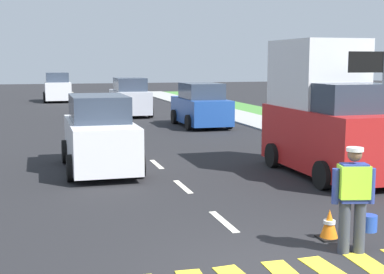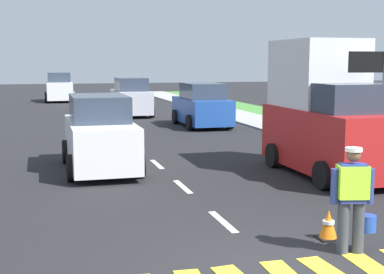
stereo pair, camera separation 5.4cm
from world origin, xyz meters
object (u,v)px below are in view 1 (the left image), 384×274
Objects in this scene: car_parked_far at (201,106)px; car_oncoming_third at (57,88)px; road_worker at (355,195)px; traffic_cone_near at (329,224)px; lane_direction_sign at (375,85)px; delivery_truck at (327,113)px; car_oncoming_lead at (100,135)px; car_outgoing_far at (130,98)px.

car_parked_far is 18.84m from car_oncoming_third.
car_parked_far is (2.55, 16.90, -0.01)m from road_worker.
car_parked_far is at bearing 81.06° from traffic_cone_near.
car_oncoming_third is (-5.75, 17.94, 0.07)m from car_parked_far.
lane_direction_sign is 12.67m from car_parked_far.
delivery_truck reaches higher than car_oncoming_lead.
delivery_truck is 1.08× the size of car_oncoming_lead.
lane_direction_sign is at bearing -67.56° from delivery_truck.
car_outgoing_far is (0.21, 21.93, 0.72)m from traffic_cone_near.
car_oncoming_lead is (-3.05, 7.09, 0.70)m from traffic_cone_near.
road_worker is at bearing -84.75° from car_oncoming_third.
lane_direction_sign reaches higher than car_parked_far.
car_oncoming_third is (-3.20, 34.12, 0.75)m from traffic_cone_near.
lane_direction_sign reaches higher than car_outgoing_far.
car_outgoing_far is at bearing -74.36° from car_oncoming_third.
road_worker is at bearing -126.33° from lane_direction_sign.
car_parked_far is 1.06× the size of car_outgoing_far.
traffic_cone_near is at bearing -84.64° from car_oncoming_third.
car_oncoming_third reaches higher than traffic_cone_near.
road_worker is 1.00m from traffic_cone_near.
traffic_cone_near is at bearing 89.77° from road_worker.
car_oncoming_lead is at bearing -121.62° from car_parked_far.
car_oncoming_lead is (-6.24, 3.47, -1.45)m from lane_direction_sign.
car_outgoing_far is at bearing 99.24° from lane_direction_sign.
car_parked_far reaches higher than traffic_cone_near.
lane_direction_sign is 1.62m from delivery_truck.
delivery_truck is (2.66, 5.64, 0.68)m from road_worker.
car_oncoming_third is at bearing 95.25° from road_worker.
road_worker is 0.36× the size of delivery_truck.
car_oncoming_third is at bearing 101.34° from delivery_truck.
lane_direction_sign is at bearing -29.10° from car_oncoming_lead.
car_oncoming_lead is at bearing 150.90° from lane_direction_sign.
delivery_truck is 11.28m from car_parked_far.
car_parked_far is (2.55, 16.18, 0.67)m from traffic_cone_near.
road_worker reaches higher than traffic_cone_near.
car_outgoing_far is (3.41, -12.19, -0.03)m from car_oncoming_third.
car_parked_far is 10.67m from car_oncoming_lead.
car_outgoing_far is (3.26, 14.84, 0.01)m from car_oncoming_lead.
car_parked_far is 6.21m from car_outgoing_far.
car_outgoing_far is at bearing 89.46° from road_worker.
delivery_truck reaches higher than traffic_cone_near.
road_worker is 0.42× the size of car_outgoing_far.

